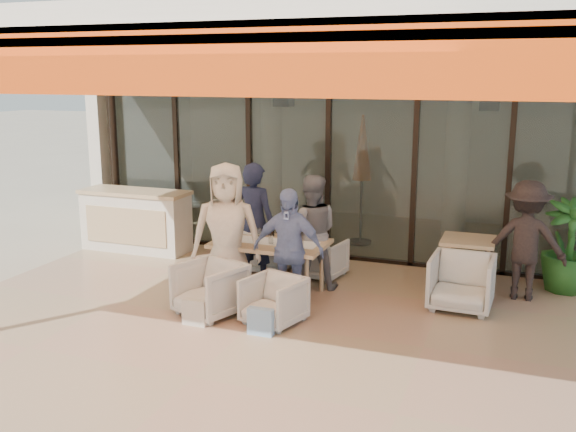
% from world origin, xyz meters
% --- Properties ---
extents(ground, '(70.00, 70.00, 0.00)m').
position_xyz_m(ground, '(0.00, 0.00, 0.00)').
color(ground, '#C6B293').
rests_on(ground, ground).
extents(terrace_floor, '(8.00, 6.00, 0.01)m').
position_xyz_m(terrace_floor, '(0.00, 0.00, 0.01)').
color(terrace_floor, tan).
rests_on(terrace_floor, ground).
extents(terrace_structure, '(8.00, 6.00, 3.40)m').
position_xyz_m(terrace_structure, '(0.00, -0.26, 3.25)').
color(terrace_structure, silver).
rests_on(terrace_structure, ground).
extents(glass_storefront, '(8.08, 0.10, 3.20)m').
position_xyz_m(glass_storefront, '(0.00, 3.00, 1.60)').
color(glass_storefront, '#9EADA3').
rests_on(glass_storefront, ground).
extents(interior_block, '(9.05, 3.62, 3.52)m').
position_xyz_m(interior_block, '(0.01, 5.31, 2.23)').
color(interior_block, silver).
rests_on(interior_block, ground).
extents(host_counter, '(1.85, 0.65, 1.04)m').
position_xyz_m(host_counter, '(-3.12, 2.30, 0.53)').
color(host_counter, silver).
rests_on(host_counter, ground).
extents(dining_table, '(1.50, 0.90, 0.93)m').
position_xyz_m(dining_table, '(-0.21, 1.06, 0.69)').
color(dining_table, '#D3B280').
rests_on(dining_table, ground).
extents(chair_far_left, '(0.67, 0.64, 0.66)m').
position_xyz_m(chair_far_left, '(-0.63, 2.00, 0.33)').
color(chair_far_left, silver).
rests_on(chair_far_left, ground).
extents(chair_far_right, '(0.71, 0.68, 0.64)m').
position_xyz_m(chair_far_right, '(0.21, 2.00, 0.32)').
color(chair_far_right, silver).
rests_on(chair_far_right, ground).
extents(chair_near_left, '(0.91, 0.89, 0.74)m').
position_xyz_m(chair_near_left, '(-0.63, 0.10, 0.37)').
color(chair_near_left, silver).
rests_on(chair_near_left, ground).
extents(chair_near_right, '(0.76, 0.74, 0.64)m').
position_xyz_m(chair_near_right, '(0.21, 0.10, 0.32)').
color(chair_near_right, silver).
rests_on(chair_near_right, ground).
extents(diner_navy, '(0.68, 0.49, 1.73)m').
position_xyz_m(diner_navy, '(-0.63, 1.50, 0.87)').
color(diner_navy, '#181E35').
rests_on(diner_navy, ground).
extents(diner_grey, '(0.93, 0.82, 1.60)m').
position_xyz_m(diner_grey, '(0.21, 1.50, 0.80)').
color(diner_grey, slate).
rests_on(diner_grey, ground).
extents(diner_cream, '(1.03, 0.83, 1.84)m').
position_xyz_m(diner_cream, '(-0.63, 0.60, 0.92)').
color(diner_cream, beige).
rests_on(diner_cream, ground).
extents(diner_periwinkle, '(0.92, 0.39, 1.57)m').
position_xyz_m(diner_periwinkle, '(0.21, 0.60, 0.79)').
color(diner_periwinkle, '#6A7BB0').
rests_on(diner_periwinkle, ground).
extents(tote_bag_cream, '(0.30, 0.10, 0.34)m').
position_xyz_m(tote_bag_cream, '(-0.63, -0.30, 0.17)').
color(tote_bag_cream, silver).
rests_on(tote_bag_cream, ground).
extents(tote_bag_blue, '(0.30, 0.10, 0.34)m').
position_xyz_m(tote_bag_blue, '(0.21, -0.30, 0.17)').
color(tote_bag_blue, '#99BFD8').
rests_on(tote_bag_blue, ground).
extents(side_table, '(0.70, 0.70, 0.74)m').
position_xyz_m(side_table, '(2.25, 2.12, 0.64)').
color(side_table, '#D3B280').
rests_on(side_table, ground).
extents(side_chair, '(0.79, 0.74, 0.78)m').
position_xyz_m(side_chair, '(2.25, 1.37, 0.39)').
color(side_chair, silver).
rests_on(side_chair, ground).
extents(standing_woman, '(1.04, 0.61, 1.60)m').
position_xyz_m(standing_woman, '(2.98, 2.04, 0.80)').
color(standing_woman, black).
rests_on(standing_woman, ground).
extents(potted_palm, '(0.95, 0.95, 1.28)m').
position_xyz_m(potted_palm, '(3.53, 2.56, 0.64)').
color(potted_palm, '#1E5919').
rests_on(potted_palm, ground).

